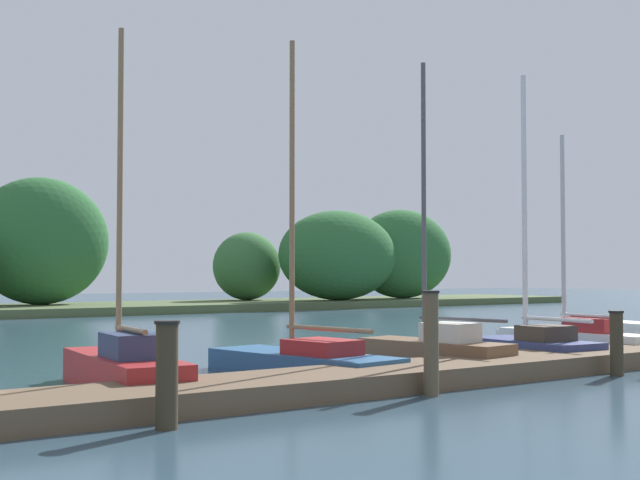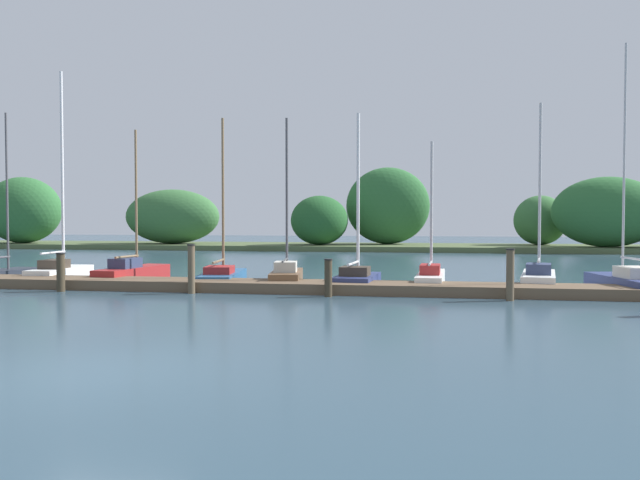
# 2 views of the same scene
# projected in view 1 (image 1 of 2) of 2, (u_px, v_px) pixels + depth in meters

# --- Properties ---
(dock_pier) EXTENTS (27.54, 1.80, 0.35)m
(dock_pier) POSITION_uv_depth(u_px,v_px,m) (485.00, 368.00, 15.68)
(dock_pier) COLOR brown
(dock_pier) RESTS_ON ground
(far_shore) EXTENTS (70.67, 8.14, 6.58)m
(far_shore) POSITION_uv_depth(u_px,v_px,m) (8.00, 263.00, 39.02)
(far_shore) COLOR #4C5B38
(far_shore) RESTS_ON ground
(sailboat_2) EXTENTS (1.53, 4.28, 5.96)m
(sailboat_2) POSITION_uv_depth(u_px,v_px,m) (122.00, 367.00, 13.92)
(sailboat_2) COLOR maroon
(sailboat_2) RESTS_ON ground
(sailboat_3) EXTENTS (1.83, 4.52, 6.35)m
(sailboat_3) POSITION_uv_depth(u_px,v_px,m) (299.00, 358.00, 16.12)
(sailboat_3) COLOR #285684
(sailboat_3) RESTS_ON ground
(sailboat_4) EXTENTS (1.47, 3.55, 6.17)m
(sailboat_4) POSITION_uv_depth(u_px,v_px,m) (431.00, 349.00, 17.14)
(sailboat_4) COLOR brown
(sailboat_4) RESTS_ON ground
(sailboat_5) EXTENTS (1.51, 3.28, 6.22)m
(sailboat_5) POSITION_uv_depth(u_px,v_px,m) (530.00, 344.00, 18.45)
(sailboat_5) COLOR navy
(sailboat_5) RESTS_ON ground
(sailboat_6) EXTENTS (1.11, 4.45, 5.28)m
(sailboat_6) POSITION_uv_depth(u_px,v_px,m) (571.00, 337.00, 20.73)
(sailboat_6) COLOR white
(sailboat_6) RESTS_ON ground
(mooring_piling_1) EXTENTS (0.32, 0.32, 1.32)m
(mooring_piling_1) POSITION_uv_depth(u_px,v_px,m) (167.00, 374.00, 10.51)
(mooring_piling_1) COLOR #3D3323
(mooring_piling_1) RESTS_ON ground
(mooring_piling_2) EXTENTS (0.27, 0.27, 1.63)m
(mooring_piling_2) POSITION_uv_depth(u_px,v_px,m) (431.00, 343.00, 13.39)
(mooring_piling_2) COLOR brown
(mooring_piling_2) RESTS_ON ground
(mooring_piling_3) EXTENTS (0.28, 0.28, 1.21)m
(mooring_piling_3) POSITION_uv_depth(u_px,v_px,m) (617.00, 343.00, 16.01)
(mooring_piling_3) COLOR #3D3323
(mooring_piling_3) RESTS_ON ground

